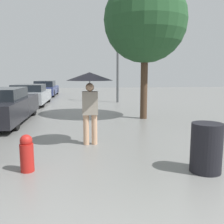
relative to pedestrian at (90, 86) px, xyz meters
The scene contains 8 objects.
pedestrian is the anchor object (origin of this frame).
parked_car_second 4.53m from the pedestrian, 133.84° to the left, with size 1.83×4.55×1.23m.
parked_car_third 8.98m from the pedestrian, 110.46° to the left, with size 1.88×3.89×1.15m.
parked_car_farthest 14.61m from the pedestrian, 102.26° to the left, with size 1.65×4.46×1.18m.
tree 4.58m from the pedestrian, 57.40° to the left, with size 3.07×3.07×5.20m.
street_lamp 9.38m from the pedestrian, 77.92° to the left, with size 0.38×0.38×4.51m.
trash_bin 2.97m from the pedestrian, 44.98° to the right, with size 0.54×0.54×0.88m.
fire_hydrant 2.27m from the pedestrian, 126.26° to the right, with size 0.24×0.24×0.67m.
Camera 1 is at (-0.35, -1.54, 1.73)m, focal length 40.00 mm.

